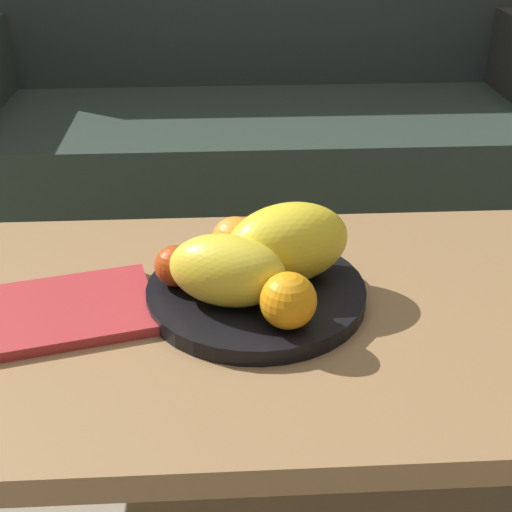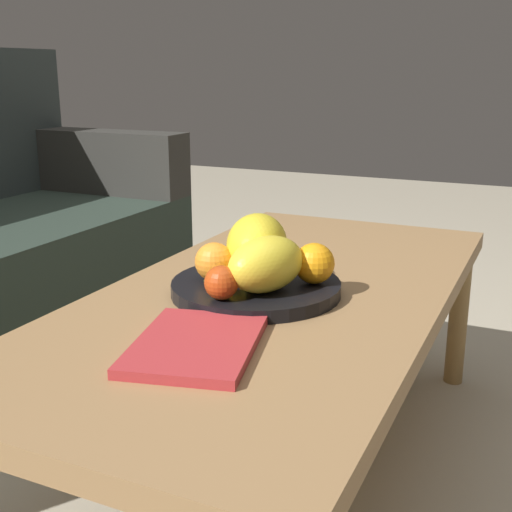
{
  "view_description": "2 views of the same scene",
  "coord_description": "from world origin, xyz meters",
  "px_view_note": "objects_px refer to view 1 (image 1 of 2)",
  "views": [
    {
      "loc": [
        -0.1,
        -0.86,
        0.98
      ],
      "look_at": [
        -0.05,
        0.03,
        0.49
      ],
      "focal_mm": 49.47,
      "sensor_mm": 36.0,
      "label": 1
    },
    {
      "loc": [
        -1.14,
        -0.48,
        0.83
      ],
      "look_at": [
        -0.05,
        0.03,
        0.49
      ],
      "focal_mm": 46.47,
      "sensor_mm": 36.0,
      "label": 2
    }
  ],
  "objects_px": {
    "coffee_table": "(289,332)",
    "couch": "(258,133)",
    "melon_large_front": "(227,270)",
    "melon_smaller_beside": "(291,243)",
    "orange_left": "(235,240)",
    "magazine": "(65,311)",
    "banana_bunch": "(244,263)",
    "apple_front": "(175,266)",
    "orange_front": "(288,301)",
    "fruit_bowl": "(256,293)"
  },
  "relations": [
    {
      "from": "coffee_table",
      "to": "couch",
      "type": "distance_m",
      "value": 1.11
    },
    {
      "from": "couch",
      "to": "melon_large_front",
      "type": "relative_size",
      "value": 10.18
    },
    {
      "from": "couch",
      "to": "melon_smaller_beside",
      "type": "xyz_separation_m",
      "value": [
        -0.02,
        -1.06,
        0.2
      ]
    },
    {
      "from": "melon_smaller_beside",
      "to": "orange_left",
      "type": "height_order",
      "value": "melon_smaller_beside"
    },
    {
      "from": "couch",
      "to": "magazine",
      "type": "xyz_separation_m",
      "value": [
        -0.34,
        -1.1,
        0.12
      ]
    },
    {
      "from": "magazine",
      "to": "banana_bunch",
      "type": "bearing_deg",
      "value": -3.26
    },
    {
      "from": "apple_front",
      "to": "melon_large_front",
      "type": "bearing_deg",
      "value": -34.65
    },
    {
      "from": "orange_left",
      "to": "couch",
      "type": "bearing_deg",
      "value": 84.6
    },
    {
      "from": "melon_large_front",
      "to": "orange_front",
      "type": "relative_size",
      "value": 2.17
    },
    {
      "from": "melon_large_front",
      "to": "couch",
      "type": "bearing_deg",
      "value": 84.41
    },
    {
      "from": "coffee_table",
      "to": "magazine",
      "type": "distance_m",
      "value": 0.33
    },
    {
      "from": "orange_front",
      "to": "apple_front",
      "type": "bearing_deg",
      "value": 143.18
    },
    {
      "from": "coffee_table",
      "to": "magazine",
      "type": "xyz_separation_m",
      "value": [
        -0.32,
        -0.0,
        0.05
      ]
    },
    {
      "from": "melon_large_front",
      "to": "orange_left",
      "type": "relative_size",
      "value": 2.25
    },
    {
      "from": "coffee_table",
      "to": "fruit_bowl",
      "type": "xyz_separation_m",
      "value": [
        -0.05,
        0.03,
        0.05
      ]
    },
    {
      "from": "fruit_bowl",
      "to": "orange_left",
      "type": "xyz_separation_m",
      "value": [
        -0.03,
        0.07,
        0.05
      ]
    },
    {
      "from": "banana_bunch",
      "to": "fruit_bowl",
      "type": "bearing_deg",
      "value": -52.69
    },
    {
      "from": "apple_front",
      "to": "couch",
      "type": "bearing_deg",
      "value": 80.17
    },
    {
      "from": "fruit_bowl",
      "to": "apple_front",
      "type": "distance_m",
      "value": 0.13
    },
    {
      "from": "melon_smaller_beside",
      "to": "banana_bunch",
      "type": "xyz_separation_m",
      "value": [
        -0.07,
        0.0,
        -0.03
      ]
    },
    {
      "from": "orange_left",
      "to": "banana_bunch",
      "type": "height_order",
      "value": "orange_left"
    },
    {
      "from": "couch",
      "to": "orange_front",
      "type": "relative_size",
      "value": 22.07
    },
    {
      "from": "fruit_bowl",
      "to": "orange_front",
      "type": "xyz_separation_m",
      "value": [
        0.04,
        -0.1,
        0.05
      ]
    },
    {
      "from": "melon_large_front",
      "to": "apple_front",
      "type": "relative_size",
      "value": 2.75
    },
    {
      "from": "melon_large_front",
      "to": "melon_smaller_beside",
      "type": "bearing_deg",
      "value": 32.23
    },
    {
      "from": "fruit_bowl",
      "to": "orange_front",
      "type": "relative_size",
      "value": 4.19
    },
    {
      "from": "melon_smaller_beside",
      "to": "orange_left",
      "type": "bearing_deg",
      "value": 145.49
    },
    {
      "from": "couch",
      "to": "melon_large_front",
      "type": "xyz_separation_m",
      "value": [
        -0.11,
        -1.12,
        0.19
      ]
    },
    {
      "from": "couch",
      "to": "apple_front",
      "type": "relative_size",
      "value": 28.0
    },
    {
      "from": "orange_left",
      "to": "apple_front",
      "type": "bearing_deg",
      "value": -145.22
    },
    {
      "from": "melon_smaller_beside",
      "to": "orange_left",
      "type": "distance_m",
      "value": 0.1
    },
    {
      "from": "couch",
      "to": "magazine",
      "type": "height_order",
      "value": "couch"
    },
    {
      "from": "melon_large_front",
      "to": "orange_left",
      "type": "xyz_separation_m",
      "value": [
        0.01,
        0.11,
        -0.01
      ]
    },
    {
      "from": "melon_smaller_beside",
      "to": "apple_front",
      "type": "xyz_separation_m",
      "value": [
        -0.17,
        -0.01,
        -0.03
      ]
    },
    {
      "from": "melon_smaller_beside",
      "to": "orange_left",
      "type": "relative_size",
      "value": 2.54
    },
    {
      "from": "apple_front",
      "to": "orange_front",
      "type": "bearing_deg",
      "value": -36.82
    },
    {
      "from": "melon_large_front",
      "to": "banana_bunch",
      "type": "height_order",
      "value": "melon_large_front"
    },
    {
      "from": "couch",
      "to": "orange_front",
      "type": "height_order",
      "value": "couch"
    },
    {
      "from": "coffee_table",
      "to": "fruit_bowl",
      "type": "distance_m",
      "value": 0.08
    },
    {
      "from": "coffee_table",
      "to": "melon_large_front",
      "type": "xyz_separation_m",
      "value": [
        -0.09,
        -0.01,
        0.12
      ]
    },
    {
      "from": "orange_front",
      "to": "magazine",
      "type": "relative_size",
      "value": 0.31
    },
    {
      "from": "melon_large_front",
      "to": "magazine",
      "type": "height_order",
      "value": "melon_large_front"
    },
    {
      "from": "orange_front",
      "to": "banana_bunch",
      "type": "height_order",
      "value": "orange_front"
    },
    {
      "from": "apple_front",
      "to": "banana_bunch",
      "type": "height_order",
      "value": "same"
    },
    {
      "from": "melon_large_front",
      "to": "melon_smaller_beside",
      "type": "height_order",
      "value": "melon_smaller_beside"
    },
    {
      "from": "fruit_bowl",
      "to": "magazine",
      "type": "bearing_deg",
      "value": -174.55
    },
    {
      "from": "apple_front",
      "to": "banana_bunch",
      "type": "xyz_separation_m",
      "value": [
        0.1,
        0.01,
        -0.0
      ]
    },
    {
      "from": "couch",
      "to": "apple_front",
      "type": "height_order",
      "value": "couch"
    },
    {
      "from": "melon_smaller_beside",
      "to": "orange_left",
      "type": "xyz_separation_m",
      "value": [
        -0.08,
        0.05,
        -0.02
      ]
    },
    {
      "from": "coffee_table",
      "to": "banana_bunch",
      "type": "height_order",
      "value": "banana_bunch"
    }
  ]
}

